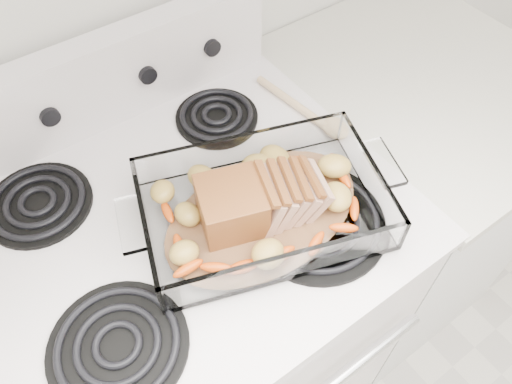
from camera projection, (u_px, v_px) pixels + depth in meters
electric_range at (199, 318)px, 1.25m from camera, size 0.78×0.70×1.12m
counter_right at (389, 198)px, 1.49m from camera, size 0.58×0.68×0.93m
baking_dish at (263, 209)px, 0.86m from camera, size 0.40×0.26×0.08m
pork_roast at (253, 205)px, 0.83m from camera, size 0.22×0.10×0.08m
roast_vegetables at (250, 196)px, 0.87m from camera, size 0.33×0.18×0.04m
wooden_spoon at (316, 116)px, 1.02m from camera, size 0.07×0.25×0.02m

